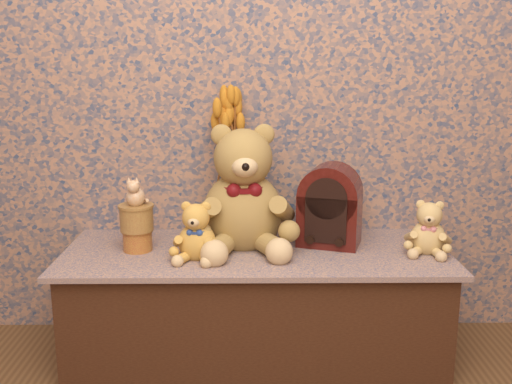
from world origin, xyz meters
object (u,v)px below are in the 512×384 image
teddy_large (243,181)px  cathedral_radio (330,205)px  teddy_small (429,225)px  ceramic_vase (228,210)px  teddy_medium (197,228)px  cat_figurine (135,191)px  biscuit_tin_lower (138,240)px

teddy_large → cathedral_radio: bearing=-2.7°
teddy_small → ceramic_vase: 0.79m
teddy_medium → cat_figurine: 0.28m
ceramic_vase → cat_figurine: 0.41m
cathedral_radio → cat_figurine: bearing=-156.8°
teddy_large → cat_figurine: 0.41m
ceramic_vase → biscuit_tin_lower: 0.39m
teddy_small → ceramic_vase: (-0.76, 0.22, -0.00)m
biscuit_tin_lower → ceramic_vase: bearing=29.1°
cathedral_radio → ceramic_vase: cathedral_radio is taller
teddy_large → teddy_small: 0.72m
teddy_large → biscuit_tin_lower: teddy_large is taller
teddy_small → cat_figurine: size_ratio=1.90×
teddy_small → cathedral_radio: bearing=-179.1°
ceramic_vase → teddy_small: bearing=-16.4°
cathedral_radio → cat_figurine: 0.75m
teddy_small → biscuit_tin_lower: size_ratio=1.98×
teddy_small → cathedral_radio: size_ratio=0.68×
cathedral_radio → ceramic_vase: (-0.40, 0.12, -0.05)m
cathedral_radio → ceramic_vase: size_ratio=1.49×
ceramic_vase → cat_figurine: bearing=-150.9°
teddy_medium → cat_figurine: size_ratio=2.01×
cathedral_radio → biscuit_tin_lower: (-0.74, -0.07, -0.12)m
cathedral_radio → biscuit_tin_lower: cathedral_radio is taller
teddy_small → cathedral_radio: (-0.36, 0.10, 0.05)m
teddy_large → teddy_medium: bearing=-143.0°
teddy_large → teddy_medium: (-0.17, -0.15, -0.14)m
teddy_medium → cathedral_radio: bearing=24.0°
teddy_small → biscuit_tin_lower: bearing=-164.8°
teddy_small → teddy_medium: bearing=-159.5°
biscuit_tin_lower → cathedral_radio: bearing=5.3°
teddy_medium → ceramic_vase: bearing=76.1°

